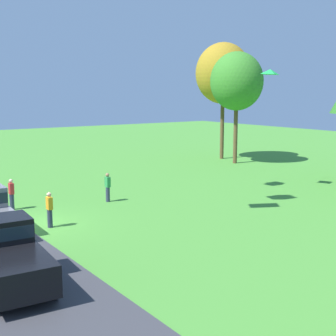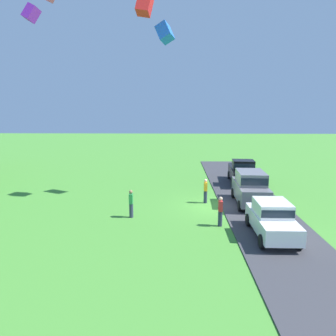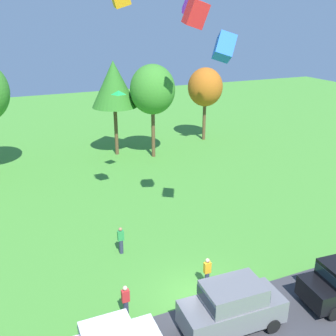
# 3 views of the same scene
# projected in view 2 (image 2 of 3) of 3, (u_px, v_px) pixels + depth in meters

# --- Properties ---
(ground_plane) EXTENTS (120.00, 120.00, 0.00)m
(ground_plane) POSITION_uv_depth(u_px,v_px,m) (215.00, 206.00, 22.12)
(ground_plane) COLOR #478E33
(pavement_strip) EXTENTS (36.00, 4.40, 0.06)m
(pavement_strip) POSITION_uv_depth(u_px,v_px,m) (254.00, 206.00, 22.06)
(pavement_strip) COLOR #38383D
(pavement_strip) RESTS_ON ground
(car_sedan_by_flagpole) EXTENTS (4.41, 1.97, 1.84)m
(car_sedan_by_flagpole) POSITION_uv_depth(u_px,v_px,m) (272.00, 218.00, 16.69)
(car_sedan_by_flagpole) COLOR white
(car_sedan_by_flagpole) RESTS_ON ground
(car_suv_mid_row) EXTENTS (4.67, 2.19, 2.28)m
(car_suv_mid_row) POSITION_uv_depth(u_px,v_px,m) (250.00, 187.00, 22.14)
(car_suv_mid_row) COLOR slate
(car_suv_mid_row) RESTS_ON ground
(car_pickup_near_entrance) EXTENTS (5.13, 2.34, 2.14)m
(car_pickup_near_entrance) POSITION_uv_depth(u_px,v_px,m) (242.00, 172.00, 28.20)
(car_pickup_near_entrance) COLOR black
(car_pickup_near_entrance) RESTS_ON ground
(person_on_lawn) EXTENTS (0.36, 0.24, 1.71)m
(person_on_lawn) POSITION_uv_depth(u_px,v_px,m) (205.00, 191.00, 22.69)
(person_on_lawn) COLOR #2D334C
(person_on_lawn) RESTS_ON ground
(person_watching_sky) EXTENTS (0.36, 0.24, 1.71)m
(person_watching_sky) POSITION_uv_depth(u_px,v_px,m) (131.00, 203.00, 19.72)
(person_watching_sky) COLOR #2D334C
(person_watching_sky) RESTS_ON ground
(person_beside_suv) EXTENTS (0.36, 0.24, 1.71)m
(person_beside_suv) POSITION_uv_depth(u_px,v_px,m) (220.00, 211.00, 18.28)
(person_beside_suv) COLOR #2D334C
(person_beside_suv) RESTS_ON ground
(kite_box_mid_center) EXTENTS (1.46, 1.48, 1.65)m
(kite_box_mid_center) POSITION_uv_depth(u_px,v_px,m) (165.00, 33.00, 22.81)
(kite_box_mid_center) COLOR blue
(kite_box_trailing_tail) EXTENTS (1.22, 1.50, 1.60)m
(kite_box_trailing_tail) POSITION_uv_depth(u_px,v_px,m) (31.00, 13.00, 25.91)
(kite_box_trailing_tail) COLOR purple
(kite_box_high_right) EXTENTS (1.31, 1.20, 1.58)m
(kite_box_high_right) POSITION_uv_depth(u_px,v_px,m) (145.00, 5.00, 21.61)
(kite_box_high_right) COLOR red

